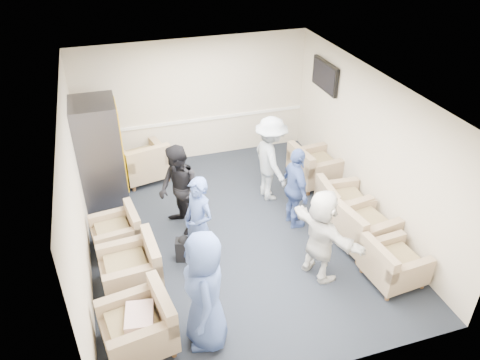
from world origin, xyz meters
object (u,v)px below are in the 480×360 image
object	(u,v)px
armchair_left_far	(119,233)
person_back_left	(179,190)
armchair_right_near	(391,265)
armchair_left_near	(142,326)
armchair_right_far	(313,168)
person_mid_left	(199,224)
armchair_right_midfar	(340,204)
vending_machine	(100,153)
armchair_corner	(145,164)
person_mid_right	(296,189)
person_front_left	(205,291)
armchair_right_midnear	(361,229)
armchair_left_mid	(134,268)
person_front_right	(321,235)
person_back_right	(271,159)

from	to	relation	value
armchair_left_far	person_back_left	bearing A→B (deg)	92.04
armchair_right_near	armchair_left_near	bearing A→B (deg)	86.14
armchair_right_far	person_mid_left	world-z (taller)	person_mid_left
armchair_right_near	armchair_right_midfar	distance (m)	1.69
vending_machine	person_back_left	world-z (taller)	vending_machine
armchair_right_near	armchair_right_far	world-z (taller)	armchair_right_far
armchair_corner	person_mid_right	bearing A→B (deg)	122.51
armchair_left_far	person_front_left	world-z (taller)	person_front_left
armchair_left_near	person_mid_left	distance (m)	1.80
armchair_right_midnear	armchair_corner	bearing A→B (deg)	35.31
person_mid_left	vending_machine	bearing A→B (deg)	-179.53
armchair_left_mid	armchair_right_midfar	size ratio (longest dim) A/B	1.02
person_mid_left	person_back_left	size ratio (longest dim) A/B	0.97
armchair_left_near	armchair_left_far	size ratio (longest dim) A/B	1.19
armchair_left_near	person_front_right	world-z (taller)	person_front_right
person_mid_left	person_back_right	distance (m)	2.30
vending_machine	armchair_corner	bearing A→B (deg)	31.01
person_mid_left	person_back_left	xyz separation A→B (m)	(-0.12, 0.99, 0.02)
person_mid_left	armchair_corner	bearing A→B (deg)	161.39
armchair_corner	person_mid_left	world-z (taller)	person_mid_left
armchair_right_near	person_mid_left	size ratio (longest dim) A/B	0.54
armchair_right_midnear	person_front_left	size ratio (longest dim) A/B	0.57
armchair_left_near	vending_machine	xyz separation A→B (m)	(-0.22, 3.75, 0.67)
armchair_right_midnear	armchair_corner	size ratio (longest dim) A/B	0.92
person_back_left	armchair_left_near	bearing A→B (deg)	-38.73
armchair_right_far	person_mid_left	bearing A→B (deg)	115.56
armchair_right_near	armchair_left_far	bearing A→B (deg)	57.09
armchair_left_near	person_mid_right	xyz separation A→B (m)	(2.96, 1.87, 0.42)
vending_machine	person_back_left	size ratio (longest dim) A/B	1.24
armchair_left_near	person_mid_right	bearing A→B (deg)	113.26
armchair_right_near	person_mid_right	world-z (taller)	person_mid_right
armchair_right_near	person_mid_right	distance (m)	2.04
armchair_left_mid	person_front_right	bearing A→B (deg)	73.56
person_front_left	person_back_left	distance (m)	2.51
armchair_right_midfar	person_front_right	size ratio (longest dim) A/B	0.58
armchair_right_midnear	person_back_right	distance (m)	2.15
person_front_right	armchair_left_mid	bearing A→B (deg)	58.75
armchair_left_near	person_front_right	distance (m)	2.90
person_back_right	armchair_left_near	bearing A→B (deg)	131.04
armchair_right_midnear	person_back_right	bearing A→B (deg)	17.76
armchair_left_near	person_back_right	world-z (taller)	person_back_right
vending_machine	person_mid_right	size ratio (longest dim) A/B	1.32
armchair_left_near	armchair_corner	world-z (taller)	armchair_corner
armchair_right_near	armchair_corner	distance (m)	5.27
armchair_left_mid	armchair_right_near	size ratio (longest dim) A/B	1.05
armchair_left_far	armchair_right_far	bearing A→B (deg)	95.40
armchair_right_far	person_mid_right	xyz separation A→B (m)	(-0.92, -1.20, 0.42)
vending_machine	person_mid_left	xyz separation A→B (m)	(1.33, -2.41, -0.22)
armchair_right_near	person_mid_left	distance (m)	3.03
armchair_right_midnear	person_mid_right	xyz separation A→B (m)	(-0.83, 0.90, 0.42)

